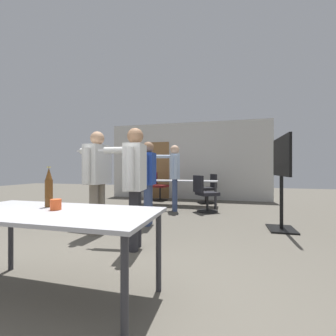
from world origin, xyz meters
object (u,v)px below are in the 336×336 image
at_px(office_chair_far_left, 158,187).
at_px(person_near_casual, 174,171).
at_px(person_right_polo, 134,176).
at_px(office_chair_far_right, 208,190).
at_px(person_far_watching, 97,172).
at_px(office_chair_mid_tucked, 205,195).
at_px(drink_cup, 56,205).
at_px(beer_bottle, 49,188).
at_px(office_chair_side_rolled, 138,191).
at_px(tv_screen, 282,171).
at_px(person_center_tall, 148,175).

bearing_deg(office_chair_far_left, person_near_casual, 42.84).
xyz_separation_m(person_right_polo, office_chair_far_right, (0.67, 4.34, -0.58)).
height_order(person_far_watching, person_right_polo, person_far_watching).
distance_m(office_chair_mid_tucked, office_chair_far_right, 1.52).
relative_size(office_chair_mid_tucked, office_chair_far_left, 0.97).
bearing_deg(person_near_casual, person_far_watching, 140.71).
bearing_deg(office_chair_mid_tucked, person_right_polo, -49.34).
bearing_deg(person_far_watching, drink_cup, -154.05).
height_order(office_chair_mid_tucked, beer_bottle, beer_bottle).
bearing_deg(office_chair_far_left, office_chair_side_rolled, 9.56).
relative_size(person_far_watching, person_right_polo, 1.04).
relative_size(person_far_watching, office_chair_side_rolled, 1.79).
bearing_deg(beer_bottle, office_chair_side_rolled, 100.72).
height_order(tv_screen, person_near_casual, person_near_casual).
bearing_deg(office_chair_far_left, drink_cup, 21.89).
relative_size(person_center_tall, drink_cup, 17.69).
bearing_deg(office_chair_far_right, beer_bottle, 144.26).
bearing_deg(person_near_casual, office_chair_far_left, 10.13).
xyz_separation_m(office_chair_side_rolled, office_chair_mid_tucked, (1.84, -0.10, -0.03)).
bearing_deg(office_chair_far_left, beer_bottle, 20.32).
relative_size(tv_screen, person_center_tall, 1.03).
bearing_deg(person_right_polo, beer_bottle, 153.73).
height_order(person_near_casual, person_center_tall, person_near_casual).
relative_size(person_right_polo, office_chair_mid_tucked, 1.80).
relative_size(person_far_watching, person_center_tall, 1.07).
xyz_separation_m(office_chair_far_right, beer_bottle, (-1.04, -5.46, 0.50)).
height_order(office_chair_mid_tucked, office_chair_far_left, office_chair_far_left).
xyz_separation_m(person_near_casual, person_right_polo, (0.07, -2.77, -0.04)).
bearing_deg(office_chair_far_left, office_chair_far_right, 98.95).
bearing_deg(office_chair_mid_tucked, office_chair_far_left, -169.36).
xyz_separation_m(beer_bottle, drink_cup, (0.17, -0.11, -0.13)).
distance_m(person_far_watching, office_chair_far_left, 4.00).
distance_m(person_center_tall, office_chair_side_rolled, 1.94).
xyz_separation_m(person_near_casual, person_center_tall, (-0.19, -1.51, -0.07)).
xyz_separation_m(office_chair_side_rolled, office_chair_far_left, (0.11, 1.56, -0.01)).
xyz_separation_m(tv_screen, office_chair_side_rolled, (-3.31, 1.41, -0.59)).
bearing_deg(office_chair_far_left, office_chair_mid_tucked, 59.73).
height_order(person_far_watching, office_chair_side_rolled, person_far_watching).
bearing_deg(office_chair_far_right, person_far_watching, 132.70).
relative_size(person_near_casual, office_chair_far_right, 1.86).
bearing_deg(person_near_casual, office_chair_far_right, -44.36).
bearing_deg(drink_cup, office_chair_mid_tucked, 77.43).
bearing_deg(office_chair_mid_tucked, beer_bottle, -50.67).
bearing_deg(person_near_casual, person_right_polo, 162.48).
relative_size(person_far_watching, office_chair_far_right, 1.89).
bearing_deg(office_chair_far_left, person_far_watching, 15.44).
height_order(person_far_watching, person_near_casual, person_far_watching).
relative_size(beer_bottle, drink_cup, 4.08).
relative_size(tv_screen, office_chair_side_rolled, 1.72).
distance_m(office_chair_mid_tucked, beer_bottle, 4.11).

